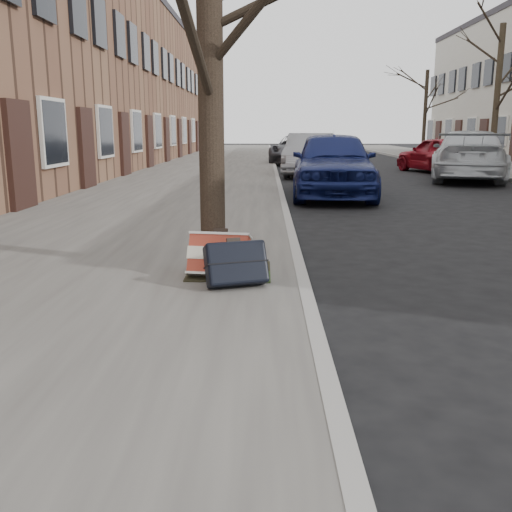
{
  "coord_description": "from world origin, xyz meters",
  "views": [
    {
      "loc": [
        -1.63,
        -4.56,
        1.57
      ],
      "look_at": [
        -1.72,
        0.8,
        0.38
      ],
      "focal_mm": 40.0,
      "sensor_mm": 36.0,
      "label": 1
    }
  ],
  "objects_px": {
    "car_near_mid": "(310,154)",
    "street_tree": "(209,9)",
    "car_near_front": "(333,164)",
    "suitcase_navy": "(236,263)",
    "suitcase_red": "(219,255)"
  },
  "relations": [
    {
      "from": "street_tree",
      "to": "suitcase_navy",
      "type": "height_order",
      "value": "street_tree"
    },
    {
      "from": "suitcase_red",
      "to": "suitcase_navy",
      "type": "height_order",
      "value": "suitcase_red"
    },
    {
      "from": "suitcase_navy",
      "to": "car_near_mid",
      "type": "bearing_deg",
      "value": 63.8
    },
    {
      "from": "suitcase_red",
      "to": "car_near_mid",
      "type": "height_order",
      "value": "car_near_mid"
    },
    {
      "from": "car_near_front",
      "to": "suitcase_navy",
      "type": "bearing_deg",
      "value": -98.9
    },
    {
      "from": "street_tree",
      "to": "car_near_mid",
      "type": "distance_m",
      "value": 14.41
    },
    {
      "from": "street_tree",
      "to": "car_near_front",
      "type": "relative_size",
      "value": 1.12
    },
    {
      "from": "car_near_front",
      "to": "street_tree",
      "type": "bearing_deg",
      "value": -101.76
    },
    {
      "from": "street_tree",
      "to": "car_near_mid",
      "type": "xyz_separation_m",
      "value": [
        2.08,
        14.12,
        -1.97
      ]
    },
    {
      "from": "street_tree",
      "to": "car_near_front",
      "type": "height_order",
      "value": "street_tree"
    },
    {
      "from": "street_tree",
      "to": "car_near_mid",
      "type": "height_order",
      "value": "street_tree"
    },
    {
      "from": "car_near_mid",
      "to": "street_tree",
      "type": "bearing_deg",
      "value": -90.1
    },
    {
      "from": "street_tree",
      "to": "car_near_mid",
      "type": "bearing_deg",
      "value": 81.62
    },
    {
      "from": "suitcase_navy",
      "to": "car_near_front",
      "type": "xyz_separation_m",
      "value": [
        1.86,
        8.37,
        0.44
      ]
    },
    {
      "from": "street_tree",
      "to": "suitcase_navy",
      "type": "distance_m",
      "value": 2.45
    }
  ]
}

